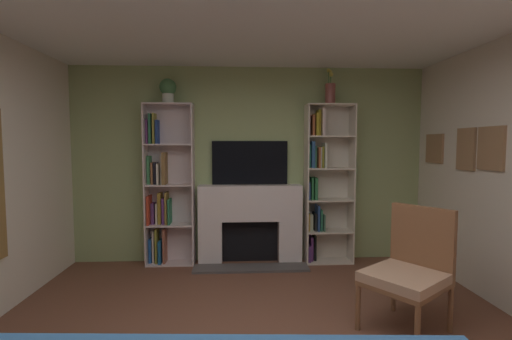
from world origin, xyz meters
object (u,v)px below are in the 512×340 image
bookshelf_right (323,181)px  potted_plant (168,89)px  tv (250,163)px  vase_with_flowers (330,92)px  fireplace (250,221)px  bookshelf_left (165,190)px  armchair (410,268)px

bookshelf_right → potted_plant: size_ratio=6.73×
tv → vase_with_flowers: (1.06, -0.12, 0.94)m
fireplace → tv: tv is taller
vase_with_flowers → bookshelf_left: bearing=178.5°
vase_with_flowers → armchair: (0.26, -1.82, -1.76)m
tv → armchair: bearing=-55.6°
fireplace → armchair: bearing=-54.2°
potted_plant → vase_with_flowers: (2.13, 0.00, -0.02)m
fireplace → vase_with_flowers: vase_with_flowers is taller
tv → bookshelf_left: size_ratio=0.48×
bookshelf_left → potted_plant: potted_plant is taller
bookshelf_left → tv: bearing=3.2°
tv → vase_with_flowers: size_ratio=2.17×
fireplace → bookshelf_right: bookshelf_right is taller
fireplace → potted_plant: potted_plant is taller
tv → bookshelf_right: (0.99, -0.08, -0.25)m
fireplace → potted_plant: 2.05m
potted_plant → bookshelf_right: bearing=1.1°
bookshelf_right → vase_with_flowers: size_ratio=4.54×
vase_with_flowers → bookshelf_right: bearing=150.9°
bookshelf_right → tv: bearing=175.4°
vase_with_flowers → armchair: vase_with_flowers is taller
vase_with_flowers → armchair: 2.54m
fireplace → potted_plant: size_ratio=4.67×
bookshelf_left → vase_with_flowers: (2.20, -0.06, 1.30)m
tv → potted_plant: size_ratio=3.22×
bookshelf_right → armchair: 1.97m
fireplace → vase_with_flowers: bearing=-1.1°
fireplace → bookshelf_right: bearing=1.1°
vase_with_flowers → potted_plant: bearing=-180.0°
vase_with_flowers → armchair: size_ratio=0.45×
bookshelf_left → armchair: 3.12m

